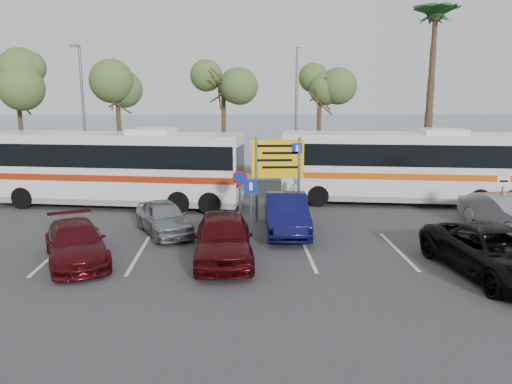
{
  "coord_description": "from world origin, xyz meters",
  "views": [
    {
      "loc": [
        -0.74,
        -17.46,
        5.47
      ],
      "look_at": [
        0.08,
        3.0,
        1.33
      ],
      "focal_mm": 35.0,
      "sensor_mm": 36.0,
      "label": 1
    }
  ],
  "objects_px": {
    "coach_bus_left": "(117,170)",
    "car_maroon": "(76,243)",
    "street_lamp_right": "(297,106)",
    "car_blue": "(286,214)",
    "street_lamp_left": "(83,106)",
    "pedestrian_far": "(392,186)",
    "car_silver_b": "(505,213)",
    "suv_black": "(495,252)",
    "car_silver_a": "(164,217)",
    "pedestrian_near": "(296,194)",
    "coach_bus_right": "(404,169)",
    "direction_sign": "(278,165)",
    "car_red": "(223,237)"
  },
  "relations": [
    {
      "from": "pedestrian_far",
      "to": "pedestrian_near",
      "type": "bearing_deg",
      "value": 104.22
    },
    {
      "from": "suv_black",
      "to": "pedestrian_near",
      "type": "relative_size",
      "value": 3.31
    },
    {
      "from": "street_lamp_right",
      "to": "direction_sign",
      "type": "distance_m",
      "value": 10.73
    },
    {
      "from": "car_silver_b",
      "to": "street_lamp_right",
      "type": "bearing_deg",
      "value": 111.77
    },
    {
      "from": "street_lamp_right",
      "to": "pedestrian_near",
      "type": "xyz_separation_m",
      "value": [
        -1.0,
        -8.52,
        -3.8
      ]
    },
    {
      "from": "street_lamp_right",
      "to": "direction_sign",
      "type": "height_order",
      "value": "street_lamp_right"
    },
    {
      "from": "car_blue",
      "to": "car_maroon",
      "type": "xyz_separation_m",
      "value": [
        -7.2,
        -3.17,
        -0.11
      ]
    },
    {
      "from": "street_lamp_left",
      "to": "car_silver_a",
      "type": "distance_m",
      "value": 14.19
    },
    {
      "from": "suv_black",
      "to": "pedestrian_far",
      "type": "xyz_separation_m",
      "value": [
        -0.02,
        10.0,
        0.15
      ]
    },
    {
      "from": "coach_bus_left",
      "to": "car_red",
      "type": "xyz_separation_m",
      "value": [
        5.32,
        -8.25,
        -0.96
      ]
    },
    {
      "from": "coach_bus_right",
      "to": "direction_sign",
      "type": "bearing_deg",
      "value": -153.05
    },
    {
      "from": "coach_bus_left",
      "to": "car_maroon",
      "type": "xyz_separation_m",
      "value": [
        0.52,
        -8.17,
        -1.11
      ]
    },
    {
      "from": "car_silver_a",
      "to": "pedestrian_far",
      "type": "height_order",
      "value": "pedestrian_far"
    },
    {
      "from": "coach_bus_right",
      "to": "pedestrian_near",
      "type": "height_order",
      "value": "coach_bus_right"
    },
    {
      "from": "car_maroon",
      "to": "car_silver_b",
      "type": "bearing_deg",
      "value": -11.09
    },
    {
      "from": "direction_sign",
      "to": "pedestrian_far",
      "type": "distance_m",
      "value": 7.0
    },
    {
      "from": "street_lamp_left",
      "to": "direction_sign",
      "type": "xyz_separation_m",
      "value": [
        11.0,
        -10.32,
        -2.17
      ]
    },
    {
      "from": "car_silver_a",
      "to": "pedestrian_near",
      "type": "xyz_separation_m",
      "value": [
        5.58,
        3.5,
        0.15
      ]
    },
    {
      "from": "street_lamp_right",
      "to": "car_maroon",
      "type": "xyz_separation_m",
      "value": [
        -8.98,
        -15.19,
        -3.96
      ]
    },
    {
      "from": "coach_bus_right",
      "to": "pedestrian_near",
      "type": "bearing_deg",
      "value": -164.74
    },
    {
      "from": "car_red",
      "to": "coach_bus_left",
      "type": "bearing_deg",
      "value": 121.05
    },
    {
      "from": "pedestrian_far",
      "to": "car_blue",
      "type": "bearing_deg",
      "value": 128.42
    },
    {
      "from": "car_blue",
      "to": "direction_sign",
      "type": "bearing_deg",
      "value": 98.67
    },
    {
      "from": "suv_black",
      "to": "car_silver_b",
      "type": "height_order",
      "value": "suv_black"
    },
    {
      "from": "street_lamp_right",
      "to": "car_maroon",
      "type": "distance_m",
      "value": 18.09
    },
    {
      "from": "street_lamp_right",
      "to": "car_blue",
      "type": "bearing_deg",
      "value": -98.43
    },
    {
      "from": "street_lamp_left",
      "to": "car_blue",
      "type": "xyz_separation_m",
      "value": [
        11.22,
        -12.02,
        -3.85
      ]
    },
    {
      "from": "street_lamp_right",
      "to": "car_red",
      "type": "relative_size",
      "value": 1.74
    },
    {
      "from": "street_lamp_left",
      "to": "pedestrian_near",
      "type": "xyz_separation_m",
      "value": [
        12.0,
        -8.52,
        -3.8
      ]
    },
    {
      "from": "coach_bus_right",
      "to": "car_silver_a",
      "type": "distance_m",
      "value": 12.2
    },
    {
      "from": "direction_sign",
      "to": "car_blue",
      "type": "height_order",
      "value": "direction_sign"
    },
    {
      "from": "car_maroon",
      "to": "pedestrian_far",
      "type": "bearing_deg",
      "value": 9.92
    },
    {
      "from": "suv_black",
      "to": "car_silver_b",
      "type": "distance_m",
      "value": 5.83
    },
    {
      "from": "car_maroon",
      "to": "car_silver_b",
      "type": "xyz_separation_m",
      "value": [
        15.98,
        3.17,
        0.07
      ]
    },
    {
      "from": "car_maroon",
      "to": "car_red",
      "type": "distance_m",
      "value": 4.8
    },
    {
      "from": "coach_bus_left",
      "to": "car_silver_a",
      "type": "relative_size",
      "value": 3.24
    },
    {
      "from": "street_lamp_left",
      "to": "pedestrian_far",
      "type": "distance_m",
      "value": 18.74
    },
    {
      "from": "car_silver_a",
      "to": "car_red",
      "type": "relative_size",
      "value": 0.82
    },
    {
      "from": "street_lamp_right",
      "to": "pedestrian_near",
      "type": "bearing_deg",
      "value": -96.69
    },
    {
      "from": "car_red",
      "to": "pedestrian_far",
      "type": "bearing_deg",
      "value": 43.57
    },
    {
      "from": "direction_sign",
      "to": "car_maroon",
      "type": "relative_size",
      "value": 0.82
    },
    {
      "from": "direction_sign",
      "to": "car_silver_b",
      "type": "bearing_deg",
      "value": -10.68
    },
    {
      "from": "street_lamp_right",
      "to": "pedestrian_far",
      "type": "height_order",
      "value": "street_lamp_right"
    },
    {
      "from": "pedestrian_near",
      "to": "coach_bus_right",
      "type": "bearing_deg",
      "value": -162.39
    },
    {
      "from": "car_silver_a",
      "to": "pedestrian_near",
      "type": "relative_size",
      "value": 2.37
    },
    {
      "from": "car_red",
      "to": "suv_black",
      "type": "distance_m",
      "value": 8.37
    },
    {
      "from": "direction_sign",
      "to": "car_red",
      "type": "xyz_separation_m",
      "value": [
        -2.19,
        -4.95,
        -1.64
      ]
    },
    {
      "from": "car_blue",
      "to": "car_silver_b",
      "type": "relative_size",
      "value": 1.07
    },
    {
      "from": "car_blue",
      "to": "street_lamp_right",
      "type": "bearing_deg",
      "value": 83.03
    },
    {
      "from": "car_blue",
      "to": "suv_black",
      "type": "height_order",
      "value": "car_blue"
    }
  ]
}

